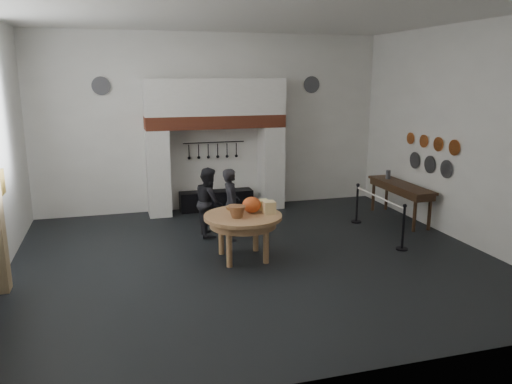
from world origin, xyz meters
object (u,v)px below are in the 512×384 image
object	(u,v)px
iron_range	(216,200)
barrier_post_near	(403,228)
barrier_post_far	(357,204)
visitor_near	(231,204)
work_table	(243,217)
visitor_far	(209,202)
side_table	(401,185)

from	to	relation	value
iron_range	barrier_post_near	bearing A→B (deg)	-53.68
iron_range	barrier_post_far	world-z (taller)	barrier_post_far
iron_range	visitor_near	bearing A→B (deg)	-94.00
barrier_post_far	barrier_post_near	bearing A→B (deg)	-90.00
work_table	iron_range	bearing A→B (deg)	86.50
visitor_far	barrier_post_far	size ratio (longest dim) A/B	1.68
visitor_near	barrier_post_far	world-z (taller)	visitor_near
visitor_far	barrier_post_far	world-z (taller)	visitor_far
barrier_post_near	barrier_post_far	xyz separation A→B (m)	(0.00, 2.00, 0.00)
iron_range	side_table	xyz separation A→B (m)	(4.10, -2.15, 0.62)
side_table	iron_range	bearing A→B (deg)	152.30
visitor_far	barrier_post_near	distance (m)	4.11
iron_range	visitor_far	size ratio (longest dim) A/B	1.26
visitor_near	side_table	distance (m)	4.28
work_table	barrier_post_near	world-z (taller)	barrier_post_near
visitor_near	side_table	bearing A→B (deg)	-78.34
visitor_near	barrier_post_far	size ratio (longest dim) A/B	1.71
work_table	side_table	size ratio (longest dim) A/B	0.68
visitor_near	barrier_post_far	distance (m)	3.21
iron_range	work_table	bearing A→B (deg)	-93.50
visitor_near	work_table	bearing A→B (deg)	-174.86
visitor_near	barrier_post_far	xyz separation A→B (m)	(3.17, 0.38, -0.32)
visitor_near	barrier_post_near	distance (m)	3.57
side_table	barrier_post_far	xyz separation A→B (m)	(-1.10, 0.08, -0.42)
iron_range	visitor_far	xyz separation A→B (m)	(-0.57, -2.05, 0.51)
work_table	visitor_near	xyz separation A→B (m)	(0.05, 1.21, -0.07)
visitor_near	visitor_far	bearing A→B (deg)	52.61
side_table	barrier_post_far	world-z (taller)	same
iron_range	barrier_post_near	size ratio (longest dim) A/B	2.11
side_table	visitor_near	bearing A→B (deg)	-175.95
work_table	side_table	world-z (taller)	side_table
visitor_far	barrier_post_near	size ratio (longest dim) A/B	1.68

